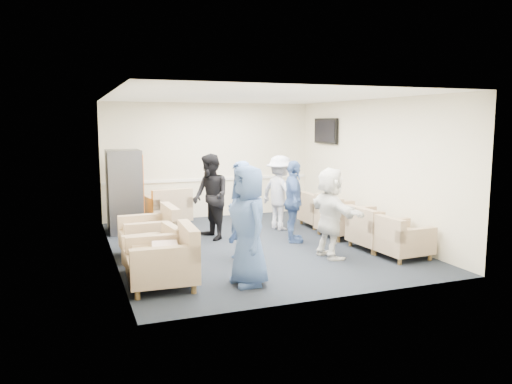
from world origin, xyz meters
name	(u,v)px	position (x,y,z in m)	size (l,w,h in m)	color
floor	(254,245)	(0.00, 0.00, 0.00)	(6.00, 6.00, 0.00)	black
ceiling	(254,97)	(0.00, 0.00, 2.70)	(6.00, 6.00, 0.00)	white
back_wall	(210,160)	(0.00, 3.00, 1.35)	(5.00, 0.02, 2.70)	beige
front_wall	(337,195)	(0.00, -3.00, 1.35)	(5.00, 0.02, 2.70)	beige
left_wall	(111,178)	(-2.50, 0.00, 1.35)	(0.02, 6.00, 2.70)	beige
right_wall	(371,168)	(2.50, 0.00, 1.35)	(0.02, 6.00, 2.70)	beige
chair_rail	(210,179)	(0.00, 2.98, 0.90)	(4.98, 0.04, 0.06)	white
tv	(326,131)	(2.44, 1.80, 2.05)	(0.10, 1.00, 0.58)	black
armchair_left_near	(166,262)	(-1.95, -1.82, 0.36)	(0.94, 0.94, 0.72)	tan
armchair_left_mid	(156,254)	(-1.98, -1.13, 0.30)	(0.83, 0.83, 0.60)	tan
armchair_left_far	(152,235)	(-1.87, -0.10, 0.36)	(0.93, 0.93, 0.72)	tan
armchair_right_near	(400,240)	(1.96, -1.71, 0.31)	(0.81, 0.81, 0.61)	tan
armchair_right_midnear	(374,231)	(1.92, -1.02, 0.32)	(0.86, 0.86, 0.65)	tan
armchair_right_midfar	(342,219)	(1.85, 0.01, 0.35)	(0.92, 0.92, 0.71)	tan
armchair_right_far	(319,212)	(1.92, 1.09, 0.31)	(0.80, 0.80, 0.63)	tan
armchair_corner	(168,209)	(-1.14, 2.35, 0.35)	(1.00, 1.00, 0.71)	tan
vending_machine	(125,191)	(-2.09, 1.98, 0.85)	(0.69, 0.80, 1.69)	#4F4F57
backpack	(174,240)	(-1.52, -0.19, 0.27)	(0.35, 0.30, 0.52)	black
pillow	(165,249)	(-1.97, -1.81, 0.54)	(0.45, 0.34, 0.13)	beige
person_front_left	(249,226)	(-0.85, -2.09, 0.84)	(0.82, 0.53, 1.67)	#3D5992
person_mid_left	(240,211)	(-0.56, -0.87, 0.82)	(0.60, 0.39, 1.63)	#3D5992
person_back_left	(211,197)	(-0.61, 0.73, 0.83)	(0.81, 0.63, 1.66)	black
person_back_right	(280,193)	(0.98, 1.07, 0.78)	(1.01, 0.58, 1.56)	white
person_mid_right	(293,202)	(0.78, -0.04, 0.77)	(0.91, 0.38, 1.55)	#3D5992
person_front_right	(330,213)	(0.89, -1.25, 0.76)	(1.41, 0.45, 1.52)	white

